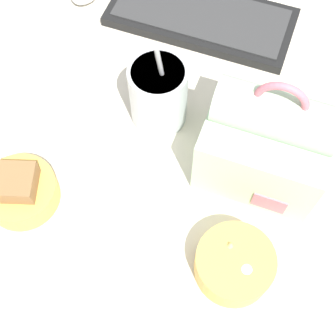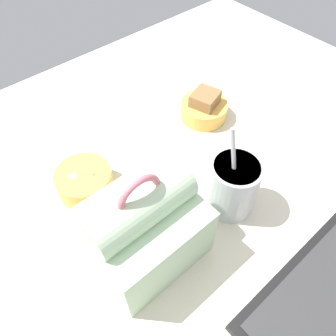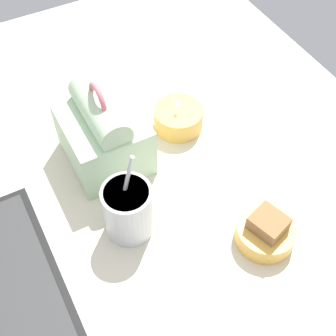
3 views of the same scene
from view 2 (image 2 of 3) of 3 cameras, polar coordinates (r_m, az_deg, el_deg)
The scene contains 6 objects.
desk_surface at distance 64.89cm, azimuth 2.70°, elevation -5.21°, with size 140.00×110.00×2.00cm.
keyboard at distance 60.52cm, azimuth 26.82°, elevation -18.38°, with size 33.45×14.65×2.10cm.
lunch_bag at distance 51.98cm, azimuth -4.32°, elevation -10.38°, with size 17.31×15.28×19.88cm.
soup_cup at distance 59.16cm, azimuth 11.14°, elevation -2.99°, with size 8.95×8.95×18.84cm.
bento_bowl_sandwich at distance 77.82cm, azimuth 6.29°, elevation 10.33°, with size 10.86×10.86×6.78cm.
bento_bowl_snacks at distance 64.64cm, azimuth -14.25°, elevation -2.25°, with size 10.70×10.70×5.91cm.
Camera 2 is at (25.90, 25.31, 54.84)cm, focal length 35.00 mm.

